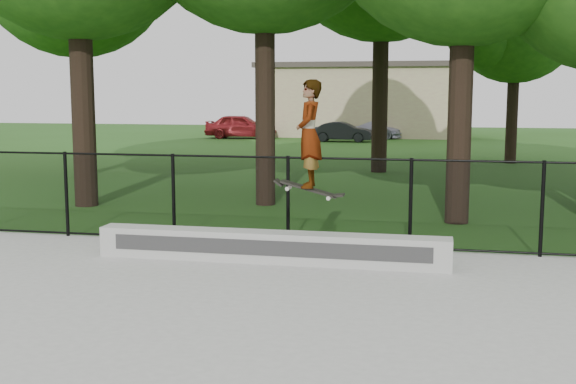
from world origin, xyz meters
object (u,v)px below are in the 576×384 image
Objects in this scene: grind_ledge at (270,247)px; skater_airborne at (309,137)px; car_a at (241,126)px; car_b at (343,132)px; car_c at (371,129)px.

skater_airborne is at bearing -14.62° from grind_ledge.
car_a is 1.39× the size of car_b.
car_c is (7.19, 1.62, -0.16)m from car_a.
car_c is at bearing 93.67° from skater_airborne.
car_a is at bearing 115.23° from car_c.
skater_airborne is at bearing -171.67° from car_b.
grind_ledge is at bearing 165.38° from skater_airborne.
skater_airborne reaches higher than car_c.
car_b is (-2.58, 27.57, 0.23)m from grind_ledge.
car_a is at bearing 107.38° from skater_airborne.
grind_ledge is 27.69m from car_b.
skater_airborne is at bearing -163.83° from car_c.
car_c is at bearing 92.55° from grind_ledge.
car_c is at bearing -18.80° from car_b.
car_a is 30.74m from skater_airborne.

